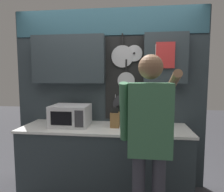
{
  "coord_description": "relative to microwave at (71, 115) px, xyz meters",
  "views": [
    {
      "loc": [
        0.39,
        -2.47,
        1.56
      ],
      "look_at": [
        0.07,
        0.22,
        1.29
      ],
      "focal_mm": 32.0,
      "sensor_mm": 36.0,
      "label": 1
    }
  ],
  "objects": [
    {
      "name": "microwave",
      "position": [
        0.0,
        0.0,
        0.0
      ],
      "size": [
        0.48,
        0.4,
        0.27
      ],
      "color": "silver",
      "rests_on": "base_cabinet_counter"
    },
    {
      "name": "utensil_crock",
      "position": [
        0.97,
        0.0,
        -0.05
      ],
      "size": [
        0.12,
        0.12,
        0.32
      ],
      "color": "white",
      "rests_on": "base_cabinet_counter"
    },
    {
      "name": "knife_block",
      "position": [
        0.58,
        0.0,
        -0.04
      ],
      "size": [
        0.11,
        0.15,
        0.27
      ],
      "color": "brown",
      "rests_on": "base_cabinet_counter"
    },
    {
      "name": "base_cabinet_counter",
      "position": [
        0.45,
        -0.01,
        -0.6
      ],
      "size": [
        2.13,
        0.67,
        0.92
      ],
      "color": "#2D383D",
      "rests_on": "ground_plane"
    },
    {
      "name": "back_wall_unit",
      "position": [
        0.43,
        0.3,
        0.44
      ],
      "size": [
        2.7,
        0.23,
        2.48
      ],
      "color": "#2D383D",
      "rests_on": "ground_plane"
    },
    {
      "name": "person",
      "position": [
        0.97,
        -0.71,
        -0.0
      ],
      "size": [
        0.54,
        0.66,
        1.75
      ],
      "color": "#383842",
      "rests_on": "ground_plane"
    }
  ]
}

